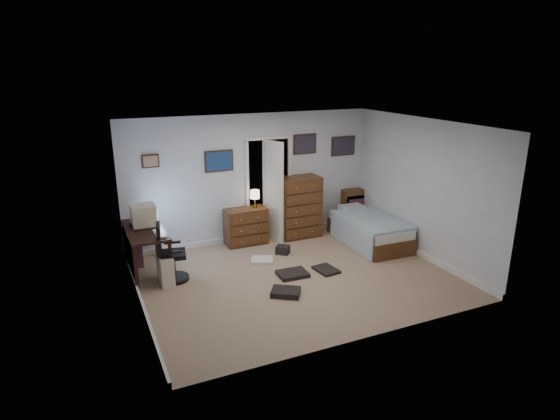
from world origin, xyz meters
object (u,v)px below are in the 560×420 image
object	(u,v)px
tall_dresser	(298,207)
bed	(368,230)
computer_desk	(140,240)
office_chair	(170,259)
low_dresser	(246,226)

from	to	relation	value
tall_dresser	bed	size ratio (longest dim) A/B	0.69
computer_desk	bed	world-z (taller)	computer_desk
office_chair	low_dresser	xyz separation A→B (m)	(1.69, 1.05, -0.02)
low_dresser	tall_dresser	world-z (taller)	tall_dresser
low_dresser	tall_dresser	xyz separation A→B (m)	(1.13, -0.02, 0.26)
low_dresser	office_chair	bearing A→B (deg)	-149.33
computer_desk	tall_dresser	size ratio (longest dim) A/B	1.09
computer_desk	low_dresser	bearing A→B (deg)	14.82
tall_dresser	bed	world-z (taller)	tall_dresser
low_dresser	bed	distance (m)	2.41
office_chair	computer_desk	bearing A→B (deg)	139.45
office_chair	low_dresser	size ratio (longest dim) A/B	1.22
office_chair	bed	bearing A→B (deg)	11.61
tall_dresser	low_dresser	bearing A→B (deg)	179.92
low_dresser	bed	size ratio (longest dim) A/B	0.45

